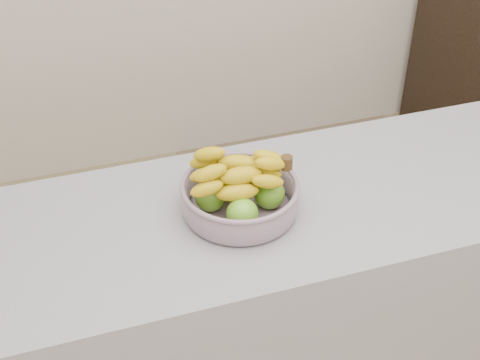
# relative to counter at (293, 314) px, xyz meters

# --- Properties ---
(counter) EXTENTS (2.00, 0.60, 0.90)m
(counter) POSITION_rel_counter_xyz_m (0.00, 0.00, 0.00)
(counter) COLOR gray
(counter) RESTS_ON ground
(cabinet) EXTENTS (0.60, 0.51, 0.97)m
(cabinet) POSITION_rel_counter_xyz_m (1.61, 1.41, 0.04)
(cabinet) COLOR black
(cabinet) RESTS_ON ground
(fruit_bowl) EXTENTS (0.30, 0.30, 0.16)m
(fruit_bowl) POSITION_rel_counter_xyz_m (-0.17, 0.00, 0.51)
(fruit_bowl) COLOR #A8B3CA
(fruit_bowl) RESTS_ON counter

